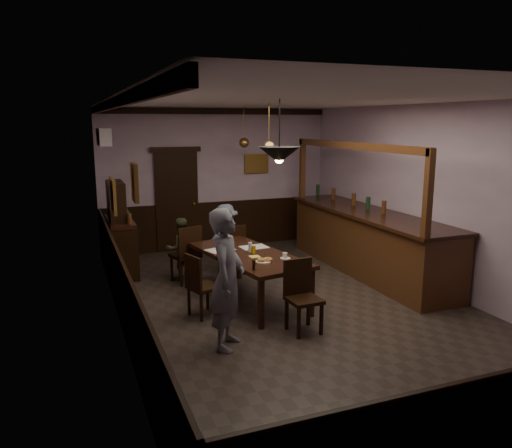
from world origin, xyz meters
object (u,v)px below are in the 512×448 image
pendant_brass_mid (269,147)px  sideboard (120,237)px  bar_counter (367,240)px  pendant_brass_far (244,143)px  chair_far_right (233,248)px  person_seated_left (180,249)px  coffee_cup (285,255)px  pendant_iron (279,155)px  chair_far_left (187,252)px  person_seated_right (226,238)px  soda_can (253,250)px  chair_near (301,292)px  person_standing (227,279)px  dining_table (248,257)px  chair_side (200,283)px

pendant_brass_mid → sideboard: bearing=148.7°
bar_counter → pendant_brass_far: 3.07m
chair_far_right → bar_counter: bearing=151.5°
person_seated_left → coffee_cup: bearing=112.5°
coffee_cup → pendant_iron: pendant_iron is taller
chair_far_left → person_seated_right: size_ratio=0.80×
person_seated_right → person_seated_left: bearing=4.7°
soda_can → pendant_brass_far: (0.78, 2.61, 1.49)m
chair_far_right → person_seated_left: bearing=-17.6°
sideboard → chair_near: bearing=-61.0°
person_standing → chair_far_right: bearing=11.8°
coffee_cup → chair_near: bearing=-110.1°
pendant_brass_mid → chair_far_left: bearing=163.5°
dining_table → sideboard: bearing=127.5°
soda_can → sideboard: bearing=127.7°
chair_far_right → coffee_cup: size_ratio=11.43×
pendant_iron → pendant_brass_mid: 1.63m
bar_counter → person_seated_right: bearing=157.7°
person_seated_left → pendant_iron: (0.89, -2.22, 1.73)m
chair_far_left → pendant_brass_far: pendant_brass_far is taller
soda_can → pendant_iron: bearing=-82.8°
person_seated_right → chair_far_right: bearing=94.8°
dining_table → pendant_iron: bearing=-79.1°
dining_table → person_seated_left: 1.62m
chair_near → pendant_iron: pendant_iron is taller
person_seated_right → pendant_brass_far: size_ratio=1.54×
person_standing → coffee_cup: bearing=-19.6°
chair_side → soda_can: size_ratio=7.56×
person_seated_right → coffee_cup: size_ratio=15.61×
sideboard → pendant_brass_mid: pendant_brass_mid is taller
soda_can → pendant_brass_mid: bearing=54.8°
pendant_iron → chair_near: bearing=-77.9°
sideboard → coffee_cup: bearing=-52.1°
person_standing → pendant_brass_mid: (1.44, 2.19, 1.44)m
chair_far_left → person_seated_right: 0.94m
person_standing → person_seated_left: size_ratio=1.58×
person_standing → person_seated_left: 2.88m
chair_far_right → person_standing: (-1.00, -2.76, 0.36)m
pendant_iron → pendant_brass_far: 3.40m
person_seated_right → coffee_cup: bearing=90.5°
chair_near → pendant_brass_mid: bearing=76.4°
chair_near → pendant_brass_mid: pendant_brass_mid is taller
coffee_cup → person_standing: bearing=-152.2°
chair_far_right → soda_can: 1.44m
person_standing → soda_can: bearing=-0.4°
person_seated_left → person_seated_right: bearing=-177.2°
coffee_cup → sideboard: sideboard is taller
chair_near → chair_far_right: bearing=88.3°
chair_side → pendant_iron: size_ratio=1.09×
chair_far_right → person_seated_left: 0.94m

